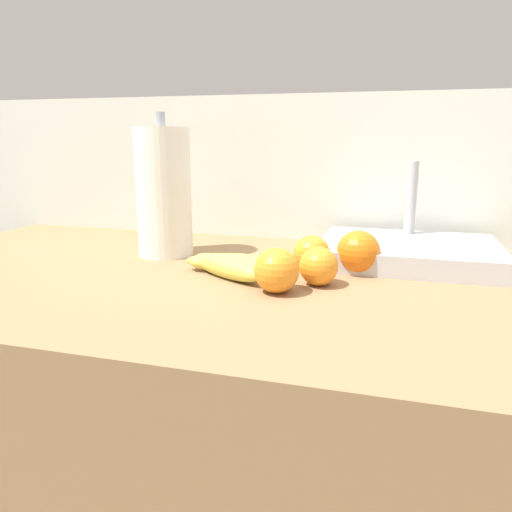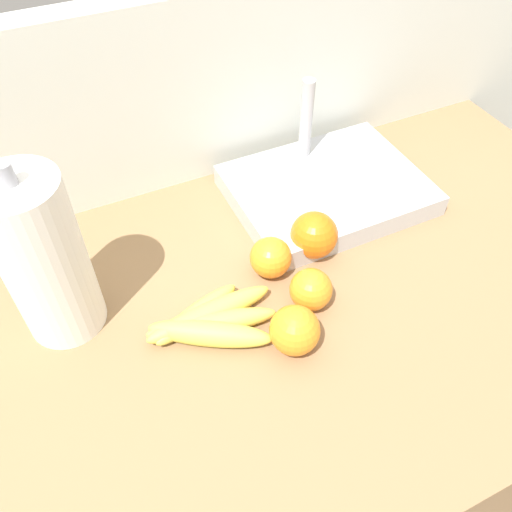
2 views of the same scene
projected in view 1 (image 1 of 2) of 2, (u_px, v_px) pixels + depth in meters
The scene contains 9 objects.
counter at pixel (251, 495), 1.02m from camera, with size 1.56×0.74×0.94m, color olive.
wall_back at pixel (292, 341), 1.35m from camera, with size 1.96×0.06×1.30m, color silver.
banana_bunch at pixel (232, 265), 0.92m from camera, with size 0.21×0.15×0.04m.
orange_back_right at pixel (319, 266), 0.85m from camera, with size 0.07×0.07×0.07m, color orange.
orange_back_left at pixel (358, 252), 0.93m from camera, with size 0.08×0.08×0.08m, color orange.
orange_far_right at pixel (311, 253), 0.94m from camera, with size 0.07×0.07×0.07m, color orange.
orange_center at pixel (277, 270), 0.81m from camera, with size 0.08×0.08×0.08m, color orange.
paper_towel_roll at pixel (164, 192), 1.05m from camera, with size 0.12×0.12×0.31m.
sink_basin at pixel (408, 251), 1.02m from camera, with size 0.36×0.28×0.20m.
Camera 1 is at (0.25, -0.83, 1.20)m, focal length 34.21 mm.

